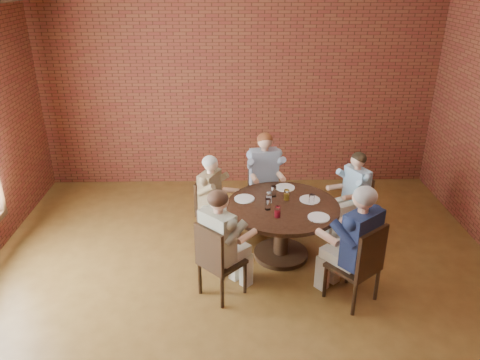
{
  "coord_description": "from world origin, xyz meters",
  "views": [
    {
      "loc": [
        -0.15,
        -4.09,
        3.45
      ],
      "look_at": [
        -0.03,
        1.0,
        1.14
      ],
      "focal_mm": 35.0,
      "sensor_mm": 36.0,
      "label": 1
    }
  ],
  "objects_px": {
    "diner_a": "(352,196)",
    "dining_table": "(282,220)",
    "diner_e": "(355,245)",
    "diner_c": "(214,200)",
    "diner_b": "(265,178)",
    "chair_d": "(216,259)",
    "chair_e": "(361,263)",
    "chair_a": "(356,204)",
    "diner_d": "(222,244)",
    "chair_b": "(263,185)",
    "smartphone": "(314,219)",
    "chair_c": "(209,208)"
  },
  "relations": [
    {
      "from": "diner_a",
      "to": "dining_table",
      "type": "bearing_deg",
      "value": -90.0
    },
    {
      "from": "diner_a",
      "to": "diner_e",
      "type": "bearing_deg",
      "value": -38.84
    },
    {
      "from": "diner_a",
      "to": "diner_c",
      "type": "xyz_separation_m",
      "value": [
        -1.89,
        -0.07,
        -0.0
      ]
    },
    {
      "from": "diner_e",
      "to": "diner_b",
      "type": "bearing_deg",
      "value": -104.39
    },
    {
      "from": "diner_c",
      "to": "diner_b",
      "type": "bearing_deg",
      "value": -24.59
    },
    {
      "from": "chair_d",
      "to": "chair_e",
      "type": "height_order",
      "value": "chair_e"
    },
    {
      "from": "dining_table",
      "to": "chair_a",
      "type": "height_order",
      "value": "chair_a"
    },
    {
      "from": "diner_c",
      "to": "diner_d",
      "type": "bearing_deg",
      "value": -148.57
    },
    {
      "from": "chair_b",
      "to": "chair_e",
      "type": "relative_size",
      "value": 0.95
    },
    {
      "from": "chair_a",
      "to": "diner_b",
      "type": "xyz_separation_m",
      "value": [
        -1.23,
        0.51,
        0.18
      ]
    },
    {
      "from": "chair_a",
      "to": "diner_e",
      "type": "relative_size",
      "value": 0.63
    },
    {
      "from": "dining_table",
      "to": "diner_a",
      "type": "bearing_deg",
      "value": 26.02
    },
    {
      "from": "chair_e",
      "to": "diner_e",
      "type": "height_order",
      "value": "diner_e"
    },
    {
      "from": "chair_d",
      "to": "diner_d",
      "type": "bearing_deg",
      "value": -90.0
    },
    {
      "from": "diner_a",
      "to": "smartphone",
      "type": "bearing_deg",
      "value": -64.43
    },
    {
      "from": "diner_a",
      "to": "chair_e",
      "type": "bearing_deg",
      "value": -35.89
    },
    {
      "from": "chair_c",
      "to": "diner_e",
      "type": "relative_size",
      "value": 0.63
    },
    {
      "from": "chair_c",
      "to": "chair_d",
      "type": "distance_m",
      "value": 1.27
    },
    {
      "from": "chair_c",
      "to": "smartphone",
      "type": "height_order",
      "value": "chair_c"
    },
    {
      "from": "chair_a",
      "to": "diner_a",
      "type": "height_order",
      "value": "diner_a"
    },
    {
      "from": "dining_table",
      "to": "chair_e",
      "type": "distance_m",
      "value": 1.22
    },
    {
      "from": "smartphone",
      "to": "diner_d",
      "type": "bearing_deg",
      "value": -165.49
    },
    {
      "from": "diner_a",
      "to": "chair_b",
      "type": "height_order",
      "value": "diner_a"
    },
    {
      "from": "diner_d",
      "to": "diner_e",
      "type": "xyz_separation_m",
      "value": [
        1.45,
        -0.12,
        0.04
      ]
    },
    {
      "from": "chair_c",
      "to": "diner_d",
      "type": "xyz_separation_m",
      "value": [
        0.19,
        -1.21,
        0.18
      ]
    },
    {
      "from": "diner_b",
      "to": "diner_e",
      "type": "relative_size",
      "value": 0.94
    },
    {
      "from": "diner_a",
      "to": "chair_c",
      "type": "distance_m",
      "value": 1.96
    },
    {
      "from": "chair_a",
      "to": "smartphone",
      "type": "distance_m",
      "value": 1.2
    },
    {
      "from": "chair_b",
      "to": "chair_c",
      "type": "relative_size",
      "value": 1.06
    },
    {
      "from": "chair_a",
      "to": "chair_e",
      "type": "xyz_separation_m",
      "value": [
        -0.32,
        -1.48,
        0.04
      ]
    },
    {
      "from": "chair_d",
      "to": "chair_e",
      "type": "bearing_deg",
      "value": -140.0
    },
    {
      "from": "chair_b",
      "to": "chair_d",
      "type": "bearing_deg",
      "value": -117.12
    },
    {
      "from": "dining_table",
      "to": "chair_c",
      "type": "xyz_separation_m",
      "value": [
        -0.95,
        0.45,
        -0.04
      ]
    },
    {
      "from": "dining_table",
      "to": "chair_b",
      "type": "bearing_deg",
      "value": 98.43
    },
    {
      "from": "dining_table",
      "to": "diner_c",
      "type": "bearing_deg",
      "value": 154.6
    },
    {
      "from": "diner_a",
      "to": "smartphone",
      "type": "distance_m",
      "value": 1.11
    },
    {
      "from": "chair_b",
      "to": "diner_e",
      "type": "bearing_deg",
      "value": -75.08
    },
    {
      "from": "diner_b",
      "to": "chair_b",
      "type": "bearing_deg",
      "value": 90.0
    },
    {
      "from": "diner_a",
      "to": "smartphone",
      "type": "relative_size",
      "value": 9.31
    },
    {
      "from": "dining_table",
      "to": "chair_d",
      "type": "height_order",
      "value": "chair_d"
    },
    {
      "from": "diner_d",
      "to": "chair_e",
      "type": "distance_m",
      "value": 1.53
    },
    {
      "from": "diner_b",
      "to": "chair_e",
      "type": "height_order",
      "value": "diner_b"
    },
    {
      "from": "chair_b",
      "to": "chair_e",
      "type": "xyz_separation_m",
      "value": [
        0.92,
        -2.07,
        0.02
      ]
    },
    {
      "from": "diner_a",
      "to": "chair_c",
      "type": "height_order",
      "value": "diner_a"
    },
    {
      "from": "dining_table",
      "to": "chair_e",
      "type": "height_order",
      "value": "chair_e"
    },
    {
      "from": "diner_b",
      "to": "smartphone",
      "type": "height_order",
      "value": "diner_b"
    },
    {
      "from": "diner_d",
      "to": "chair_e",
      "type": "bearing_deg",
      "value": -142.46
    },
    {
      "from": "smartphone",
      "to": "diner_c",
      "type": "bearing_deg",
      "value": 141.74
    },
    {
      "from": "chair_a",
      "to": "smartphone",
      "type": "relative_size",
      "value": 6.65
    },
    {
      "from": "diner_b",
      "to": "chair_c",
      "type": "relative_size",
      "value": 1.5
    }
  ]
}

